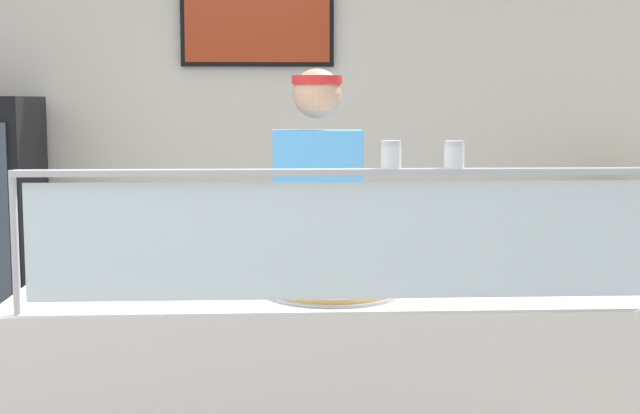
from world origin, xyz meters
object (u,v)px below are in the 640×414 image
object	(u,v)px
parmesan_shaker	(391,156)
pizza_server	(326,284)
pepper_flake_shaker	(454,156)
worker_figure	(318,245)
pizza_box_stack	(632,219)
pizza_tray	(333,289)

from	to	relation	value
parmesan_shaker	pizza_server	bearing A→B (deg)	128.11
pepper_flake_shaker	worker_figure	distance (m)	1.17
pizza_server	worker_figure	xyz separation A→B (m)	(0.01, 0.76, 0.02)
pepper_flake_shaker	pizza_box_stack	bearing A→B (deg)	55.45
pepper_flake_shaker	pizza_box_stack	size ratio (longest dim) A/B	0.20
pizza_tray	pizza_server	distance (m)	0.04
worker_figure	pepper_flake_shaker	bearing A→B (deg)	-69.21
pizza_tray	worker_figure	size ratio (longest dim) A/B	0.28
parmesan_shaker	pizza_box_stack	xyz separation A→B (m)	(1.62, 2.06, -0.48)
parmesan_shaker	pizza_box_stack	world-z (taller)	parmesan_shaker
pepper_flake_shaker	worker_figure	bearing A→B (deg)	110.79
pizza_tray	pizza_server	world-z (taller)	pizza_server
pizza_box_stack	pizza_server	bearing A→B (deg)	-135.00
pizza_server	worker_figure	distance (m)	0.76
parmesan_shaker	pepper_flake_shaker	size ratio (longest dim) A/B	1.02
pizza_box_stack	worker_figure	bearing A→B (deg)	-149.78
pepper_flake_shaker	pizza_box_stack	distance (m)	2.55
parmesan_shaker	pizza_box_stack	distance (m)	2.67
pizza_tray	pizza_box_stack	world-z (taller)	pizza_box_stack
pizza_box_stack	pizza_tray	bearing A→B (deg)	-134.88
pizza_tray	pizza_server	bearing A→B (deg)	-143.73
pizza_server	pizza_tray	bearing A→B (deg)	51.37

